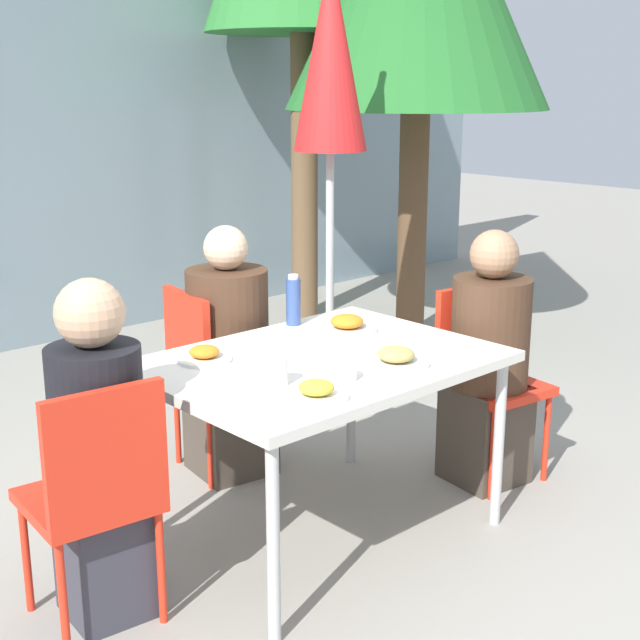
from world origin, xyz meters
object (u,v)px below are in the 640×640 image
chair_left (96,487)px  chair_far (208,366)px  person_left (100,459)px  bottle (293,301)px  person_right (489,366)px  closed_umbrella (330,71)px  chair_right (484,366)px  person_far (229,361)px  salad_bowl (337,372)px  drinking_cup (277,371)px

chair_left → chair_far: bearing=43.8°
chair_left → person_left: size_ratio=0.74×
chair_left → bottle: bottle is taller
person_right → closed_umbrella: bearing=-89.0°
chair_left → chair_far: (1.00, 0.78, 0.00)m
chair_right → chair_far: (-0.93, 0.86, 0.00)m
person_right → person_far: (-0.80, 0.87, -0.00)m
person_left → chair_right: person_left is taller
salad_bowl → drinking_cup: bearing=153.9°
drinking_cup → person_right: bearing=0.1°
salad_bowl → person_right: bearing=5.5°
chair_far → closed_umbrella: (1.02, 0.27, 1.32)m
chair_far → drinking_cup: (-0.37, -0.93, 0.29)m
closed_umbrella → bottle: 1.42m
person_left → salad_bowl: 0.87m
salad_bowl → chair_far: bearing=80.7°
chair_left → person_left: (0.06, 0.07, 0.06)m
chair_far → salad_bowl: bearing=-0.8°
chair_right → closed_umbrella: 1.74m
chair_right → person_far: 1.17m
chair_left → chair_far: 1.27m
salad_bowl → chair_right: bearing=8.9°
chair_far → bottle: bottle is taller
drinking_cup → chair_left: bearing=166.3°
person_left → person_far: 1.20m
bottle → drinking_cup: bearing=-135.2°
person_far → closed_umbrella: size_ratio=0.48×
chair_left → bottle: bearing=24.8°
person_right → person_far: 1.18m
chair_left → bottle: size_ratio=3.93×
chair_far → salad_bowl: chair_far is taller
person_right → drinking_cup: (-1.24, -0.00, 0.26)m
chair_left → person_right: 1.88m
closed_umbrella → bottle: size_ratio=10.88×
salad_bowl → closed_umbrella: bearing=47.5°
closed_umbrella → person_right: bearing=-97.2°
chair_right → person_right: person_right is taller
chair_far → closed_umbrella: 1.69m
chair_right → person_right: size_ratio=0.75×
person_right → closed_umbrella: (0.15, 1.20, 1.28)m
chair_left → salad_bowl: bearing=-10.8°
chair_right → drinking_cup: (-1.30, -0.07, 0.29)m
chair_right → bottle: bearing=-25.6°
chair_right → salad_bowl: (-1.10, -0.17, 0.26)m
closed_umbrella → salad_bowl: 2.05m
person_far → bottle: bearing=31.3°
chair_right → person_right: (-0.06, -0.07, 0.03)m
person_right → person_far: size_ratio=1.00×
chair_left → salad_bowl: 0.91m
drinking_cup → person_far: bearing=63.3°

